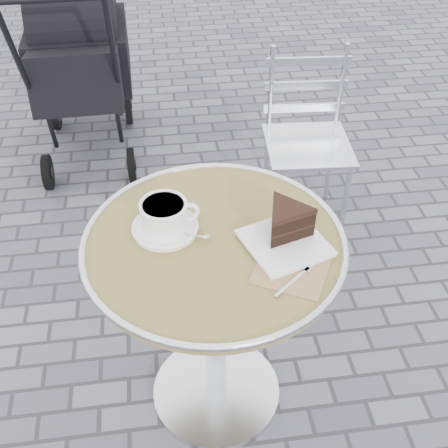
{
  "coord_description": "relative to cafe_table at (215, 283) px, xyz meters",
  "views": [
    {
      "loc": [
        -0.12,
        -1.1,
        1.75
      ],
      "look_at": [
        0.03,
        0.01,
        0.78
      ],
      "focal_mm": 45.0,
      "sensor_mm": 36.0,
      "label": 1
    }
  ],
  "objects": [
    {
      "name": "cappuccino_set",
      "position": [
        -0.12,
        0.06,
        0.21
      ],
      "size": [
        0.2,
        0.18,
        0.09
      ],
      "rotation": [
        0.0,
        0.0,
        0.1
      ],
      "color": "white",
      "rests_on": "cafe_table"
    },
    {
      "name": "cake_plate_set",
      "position": [
        0.19,
        -0.02,
        0.21
      ],
      "size": [
        0.25,
        0.33,
        0.11
      ],
      "rotation": [
        0.0,
        0.0,
        0.33
      ],
      "color": "#9C7455",
      "rests_on": "cafe_table"
    },
    {
      "name": "baby_stroller",
      "position": [
        -0.49,
        1.69,
        -0.1
      ],
      "size": [
        0.49,
        1.01,
        1.04
      ],
      "rotation": [
        0.0,
        0.0,
        0.02
      ],
      "color": "black",
      "rests_on": "ground"
    },
    {
      "name": "bistro_chair",
      "position": [
        0.52,
        0.97,
        -0.07
      ],
      "size": [
        0.39,
        0.39,
        0.81
      ],
      "rotation": [
        0.0,
        0.0,
        -0.07
      ],
      "color": "silver",
      "rests_on": "ground"
    },
    {
      "name": "ground",
      "position": [
        0.0,
        0.0,
        -0.57
      ],
      "size": [
        80.0,
        80.0,
        0.0
      ],
      "primitive_type": "plane",
      "color": "slate",
      "rests_on": "ground"
    },
    {
      "name": "cafe_table",
      "position": [
        0.0,
        0.0,
        0.0
      ],
      "size": [
        0.72,
        0.72,
        0.74
      ],
      "color": "silver",
      "rests_on": "ground"
    }
  ]
}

